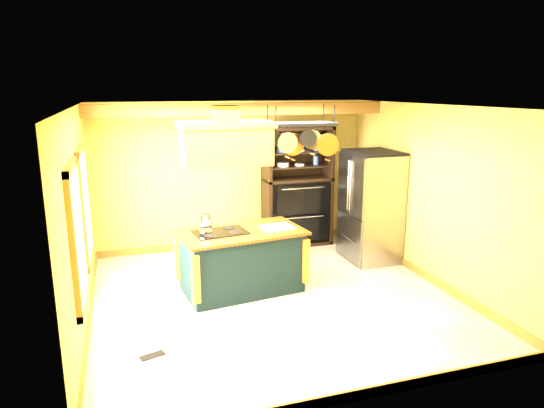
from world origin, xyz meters
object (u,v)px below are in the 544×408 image
kitchen_island (241,260)px  pot_rack (301,133)px  refrigerator (370,209)px  range_hood (225,141)px  hutch (296,199)px

kitchen_island → pot_rack: (0.92, -0.00, 1.84)m
refrigerator → pot_rack: bearing=-156.8°
range_hood → hutch: 2.90m
pot_rack → refrigerator: 2.19m
refrigerator → kitchen_island: bearing=-164.9°
range_hood → pot_rack: size_ratio=1.20×
refrigerator → range_hood: bearing=-166.0°
range_hood → hutch: bearing=47.0°
range_hood → refrigerator: range_hood is taller
pot_rack → hutch: bearing=71.3°
pot_rack → refrigerator: pot_rack is taller
range_hood → refrigerator: (2.66, 0.66, -1.32)m
pot_rack → hutch: 2.44m
refrigerator → hutch: bearing=126.9°
pot_rack → refrigerator: size_ratio=0.57×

